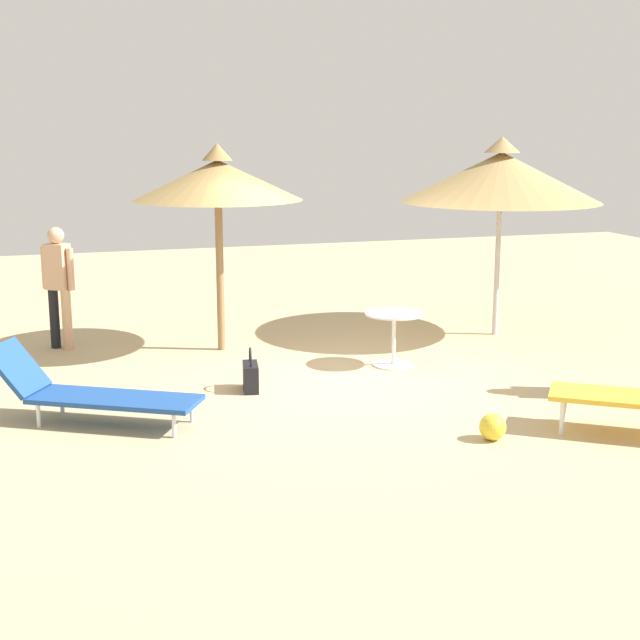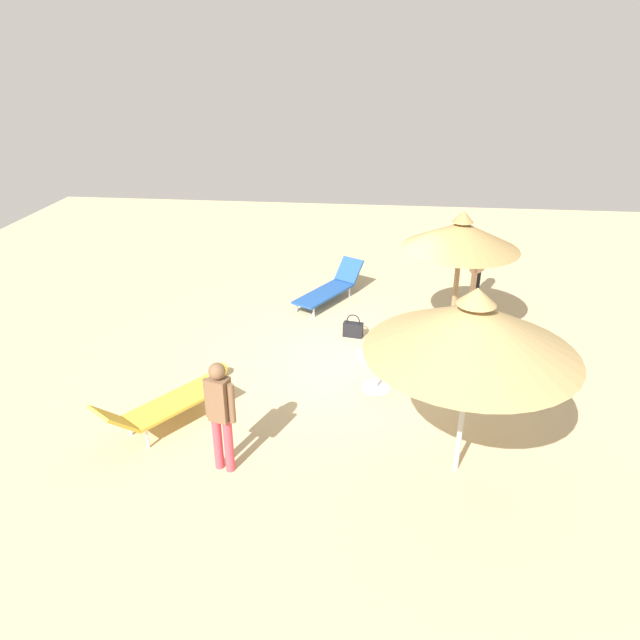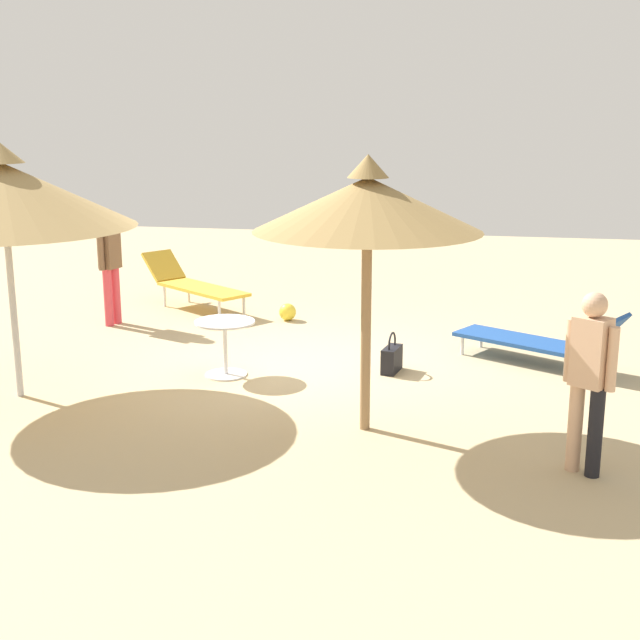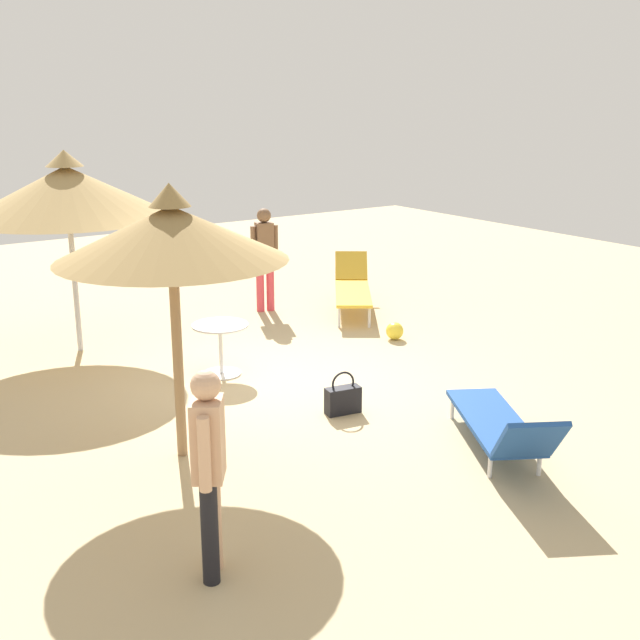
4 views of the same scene
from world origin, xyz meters
name	(u,v)px [view 1 (image 1 of 4)]	position (x,y,z in m)	size (l,w,h in m)	color
ground	(341,382)	(0.00, 0.00, -0.05)	(24.00, 24.00, 0.10)	tan
parasol_umbrella_far_left	(218,180)	(1.82, 1.08, 2.25)	(2.21, 2.21, 2.73)	olive
parasol_umbrella_far_right	(501,177)	(1.54, -2.85, 2.25)	(2.78, 2.78, 2.80)	#B2B2B7
lounge_chair_near_left	(89,391)	(-0.78, 2.95, 0.33)	(1.55, 2.13, 0.78)	#1E478C
person_standing_center	(58,280)	(2.54, 3.13, 0.94)	(0.35, 0.41, 1.64)	black
handbag	(251,376)	(-0.15, 1.14, 0.17)	(0.43, 0.23, 0.50)	black
side_table_round	(394,329)	(0.37, -0.81, 0.47)	(0.72, 0.72, 0.68)	silver
beach_ball	(493,427)	(-2.46, -0.69, 0.13)	(0.26, 0.26, 0.26)	yellow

